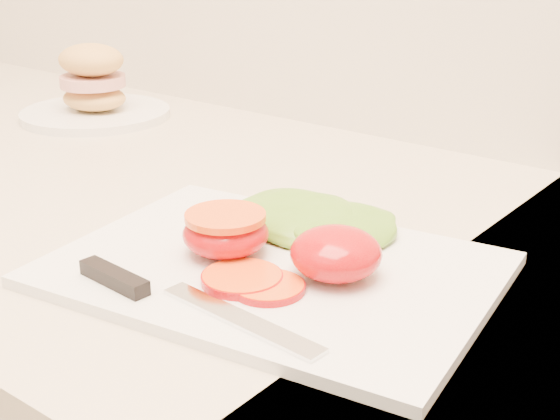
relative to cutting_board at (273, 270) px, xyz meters
The scene contains 9 objects.
cutting_board is the anchor object (origin of this frame).
tomato_half_dome 0.06m from the cutting_board, 14.09° to the left, with size 0.07×0.07×0.04m, color red.
tomato_half_cut 0.05m from the cutting_board, behind, with size 0.07×0.07×0.04m.
tomato_slice_0 0.04m from the cutting_board, 87.29° to the right, with size 0.06×0.06×0.01m, color orange.
tomato_slice_1 0.05m from the cutting_board, 55.28° to the right, with size 0.06×0.06×0.01m, color orange.
lettuce_leaf_0 0.08m from the cutting_board, 109.58° to the left, with size 0.13×0.09×0.02m, color #589828.
lettuce_leaf_1 0.09m from the cutting_board, 77.72° to the left, with size 0.10×0.07×0.02m, color #589828.
knife 0.10m from the cutting_board, 106.40° to the right, with size 0.23×0.04×0.01m.
sandwich_plate 0.58m from the cutting_board, 154.72° to the left, with size 0.21×0.21×0.11m.
Camera 1 is at (0.44, 1.13, 1.21)m, focal length 50.00 mm.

